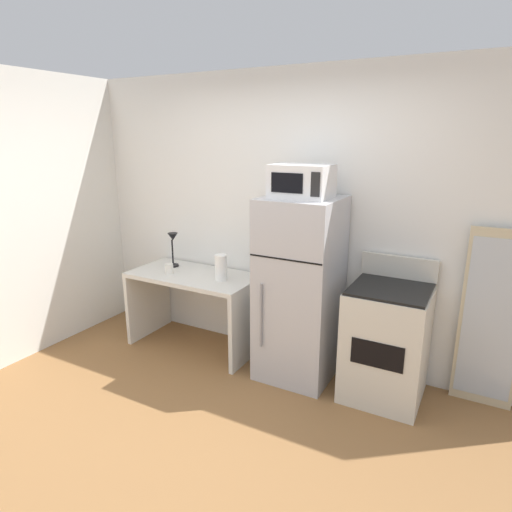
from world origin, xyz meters
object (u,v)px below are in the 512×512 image
coffee_mug (169,269)px  oven_range (386,342)px  paper_towel_roll (221,268)px  refrigerator (300,290)px  desk_lamp (173,244)px  microwave (302,181)px  desk (194,295)px  leaning_mirror (491,320)px

coffee_mug → oven_range: 2.09m
paper_towel_roll → refrigerator: bearing=2.5°
desk_lamp → microwave: bearing=-4.3°
desk_lamp → microwave: 1.58m
desk → leaning_mirror: bearing=6.2°
refrigerator → desk: bearing=-179.7°
desk → leaning_mirror: 2.56m
refrigerator → microwave: microwave is taller
desk_lamp → oven_range: bearing=-1.9°
desk → desk_lamp: size_ratio=3.51×
desk_lamp → refrigerator: 1.43m
desk_lamp → refrigerator: (1.41, -0.08, -0.21)m
desk → coffee_mug: (-0.22, -0.10, 0.27)m
desk_lamp → microwave: size_ratio=0.77×
desk → oven_range: oven_range is taller
oven_range → leaning_mirror: size_ratio=0.79×
desk → paper_towel_roll: paper_towel_roll is taller
desk → oven_range: (1.84, 0.02, -0.06)m
microwave → leaning_mirror: 1.77m
coffee_mug → refrigerator: refrigerator is taller
paper_towel_roll → coffee_mug: (-0.55, -0.07, -0.07)m
paper_towel_roll → refrigerator: (0.77, 0.03, -0.09)m
paper_towel_roll → microwave: size_ratio=0.52×
coffee_mug → oven_range: bearing=3.3°
refrigerator → microwave: 0.91m
microwave → leaning_mirror: (1.44, 0.29, -0.99)m
coffee_mug → desk: bearing=24.5°
desk → refrigerator: size_ratio=0.80×
paper_towel_roll → desk_lamp: bearing=169.6°
desk_lamp → refrigerator: bearing=-3.4°
desk → paper_towel_roll: bearing=-4.9°
paper_towel_roll → leaning_mirror: 2.24m
refrigerator → oven_range: size_ratio=1.42×
refrigerator → microwave: (0.00, -0.02, 0.91)m
desk → desk_lamp: desk_lamp is taller
desk_lamp → paper_towel_roll: desk_lamp is taller
coffee_mug → leaning_mirror: leaning_mirror is taller
refrigerator → microwave: size_ratio=3.39×
desk_lamp → oven_range: size_ratio=0.32×
desk_lamp → paper_towel_roll: size_ratio=1.47×
oven_range → refrigerator: bearing=-178.9°
coffee_mug → microwave: microwave is taller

